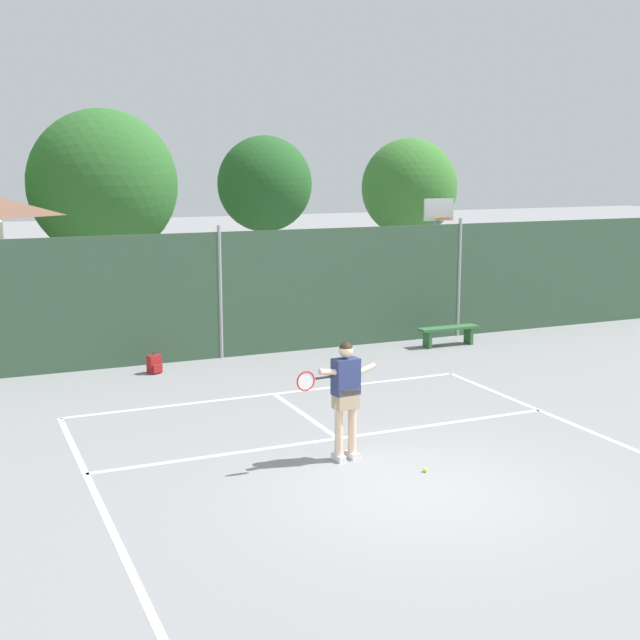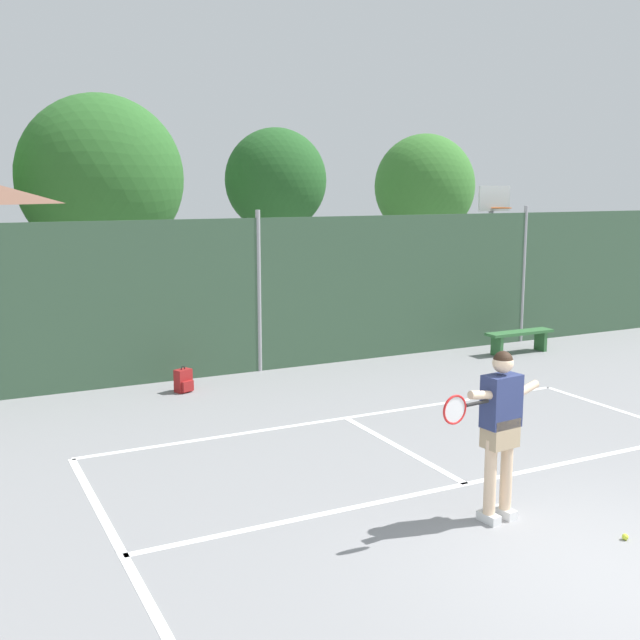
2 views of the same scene
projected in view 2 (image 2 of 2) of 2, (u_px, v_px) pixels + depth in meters
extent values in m
plane|color=gray|center=(630.00, 575.00, 7.16)|extent=(120.00, 120.00, 0.00)
cube|color=white|center=(346.00, 418.00, 12.00)|extent=(8.20, 0.10, 0.01)
cube|color=white|center=(466.00, 484.00, 9.34)|extent=(8.20, 0.10, 0.01)
cube|color=white|center=(399.00, 447.00, 10.65)|extent=(0.10, 2.97, 0.01)
cube|color=#38563D|center=(259.00, 296.00, 14.83)|extent=(26.00, 0.05, 2.95)
cylinder|color=#99999E|center=(259.00, 292.00, 14.82)|extent=(0.09, 0.09, 3.10)
cylinder|color=#99999E|center=(523.00, 274.00, 17.70)|extent=(0.09, 0.09, 3.10)
cylinder|color=#9E9EA3|center=(489.00, 270.00, 18.91)|extent=(0.12, 0.12, 3.05)
cube|color=white|center=(494.00, 198.00, 18.52)|extent=(0.90, 0.06, 0.60)
torus|color=#D85919|center=(501.00, 208.00, 18.32)|extent=(0.48, 0.48, 0.02)
cylinder|color=brown|center=(105.00, 275.00, 24.03)|extent=(0.36, 0.36, 1.65)
ellipsoid|color=#2D6628|center=(101.00, 178.00, 23.53)|extent=(5.01, 4.51, 5.01)
cylinder|color=brown|center=(277.00, 257.00, 26.53)|extent=(0.36, 0.36, 2.26)
ellipsoid|color=#235623|center=(276.00, 180.00, 26.09)|extent=(3.47, 3.12, 3.47)
cylinder|color=brown|center=(423.00, 256.00, 29.22)|extent=(0.36, 0.36, 1.91)
ellipsoid|color=#38752D|center=(425.00, 186.00, 28.78)|extent=(3.82, 3.44, 3.82)
cube|color=silver|center=(505.00, 513.00, 8.40)|extent=(0.15, 0.27, 0.10)
cube|color=silver|center=(489.00, 518.00, 8.27)|extent=(0.15, 0.27, 0.10)
cylinder|color=beige|center=(506.00, 472.00, 8.32)|extent=(0.13, 0.13, 0.82)
cylinder|color=beige|center=(490.00, 477.00, 8.20)|extent=(0.13, 0.13, 0.82)
cube|color=tan|center=(500.00, 432.00, 8.18)|extent=(0.38, 0.28, 0.32)
cube|color=navy|center=(501.00, 401.00, 8.12)|extent=(0.42, 0.28, 0.56)
sphere|color=beige|center=(503.00, 363.00, 8.05)|extent=(0.22, 0.22, 0.22)
sphere|color=black|center=(503.00, 361.00, 8.05)|extent=(0.21, 0.21, 0.21)
cylinder|color=beige|center=(490.00, 395.00, 7.98)|extent=(0.56, 0.15, 0.17)
cylinder|color=beige|center=(520.00, 393.00, 8.26)|extent=(0.51, 0.15, 0.22)
cylinder|color=black|center=(477.00, 403.00, 7.86)|extent=(0.30, 0.07, 0.04)
torus|color=red|center=(455.00, 410.00, 7.63)|extent=(0.30, 0.06, 0.30)
cylinder|color=silver|center=(455.00, 410.00, 7.63)|extent=(0.26, 0.03, 0.26)
sphere|color=#CCE033|center=(625.00, 537.00, 7.86)|extent=(0.07, 0.07, 0.07)
cube|color=maroon|center=(183.00, 381.00, 13.51)|extent=(0.33, 0.27, 0.40)
cube|color=maroon|center=(188.00, 386.00, 13.44)|extent=(0.23, 0.14, 0.18)
torus|color=black|center=(183.00, 368.00, 13.47)|extent=(0.09, 0.05, 0.09)
cube|color=#336B38|center=(520.00, 332.00, 16.60)|extent=(1.60, 0.36, 0.06)
cube|color=#336B38|center=(497.00, 345.00, 16.37)|extent=(0.08, 0.32, 0.45)
cube|color=#336B38|center=(541.00, 340.00, 16.90)|extent=(0.08, 0.32, 0.45)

